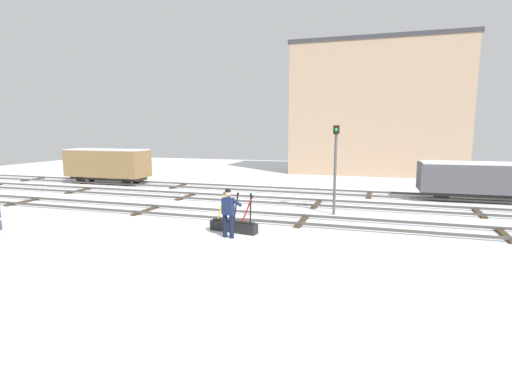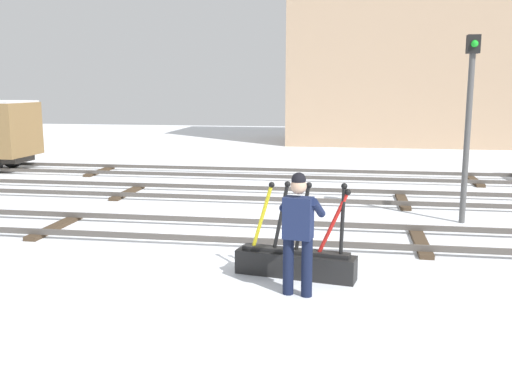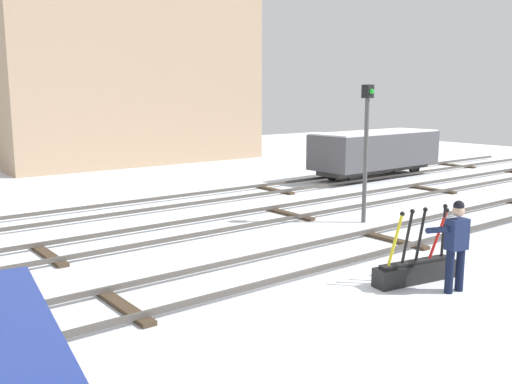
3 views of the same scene
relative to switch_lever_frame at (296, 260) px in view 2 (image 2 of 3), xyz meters
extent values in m
plane|color=silver|center=(-1.48, 2.14, -0.25)|extent=(60.00, 60.00, 0.00)
cube|color=#4C4742|center=(-1.48, 1.42, -0.12)|extent=(44.00, 0.07, 0.10)
cube|color=#4C4742|center=(-1.48, 2.86, -0.12)|extent=(44.00, 0.07, 0.10)
cube|color=#423323|center=(-5.00, 2.14, -0.21)|extent=(0.24, 1.94, 0.08)
cube|color=#423323|center=(2.04, 2.14, -0.21)|extent=(0.24, 1.94, 0.08)
cube|color=#4C4742|center=(-1.48, 5.24, -0.12)|extent=(44.00, 0.07, 0.10)
cube|color=#4C4742|center=(-1.48, 6.68, -0.12)|extent=(44.00, 0.07, 0.10)
cube|color=#423323|center=(-5.00, 5.96, -0.21)|extent=(0.24, 1.94, 0.08)
cube|color=#423323|center=(2.04, 5.96, -0.21)|extent=(0.24, 1.94, 0.08)
cube|color=#4C4742|center=(-1.48, 8.72, -0.12)|extent=(44.00, 0.07, 0.10)
cube|color=#4C4742|center=(-1.48, 10.16, -0.12)|extent=(44.00, 0.07, 0.10)
cube|color=#423323|center=(-7.35, 9.44, -0.21)|extent=(0.24, 1.94, 0.08)
cube|color=#423323|center=(4.39, 9.44, -0.21)|extent=(0.24, 1.94, 0.08)
cube|color=black|center=(-0.01, 0.00, -0.07)|extent=(1.84, 0.67, 0.36)
cube|color=black|center=(-0.01, 0.00, 0.14)|extent=(1.63, 0.49, 0.06)
cylinder|color=yellow|center=(-0.53, 0.10, 0.61)|extent=(0.36, 0.12, 1.02)
sphere|color=black|center=(-0.38, 0.07, 1.11)|extent=(0.09, 0.09, 0.09)
cylinder|color=black|center=(-0.24, 0.04, 0.62)|extent=(0.27, 0.10, 1.04)
sphere|color=black|center=(-0.14, 0.03, 1.14)|extent=(0.09, 0.09, 0.09)
cylinder|color=black|center=(0.08, -0.02, 0.62)|extent=(0.25, 0.10, 1.04)
sphere|color=black|center=(0.18, -0.03, 1.14)|extent=(0.09, 0.09, 0.09)
cylinder|color=red|center=(0.53, -0.10, 0.59)|extent=(0.47, 0.14, 0.99)
sphere|color=black|center=(0.73, -0.13, 1.07)|extent=(0.09, 0.09, 0.09)
cylinder|color=black|center=(0.67, -0.12, 0.63)|extent=(0.09, 0.07, 1.05)
sphere|color=black|center=(0.68, -0.12, 1.16)|extent=(0.09, 0.09, 0.09)
cylinder|color=#111831|center=(-0.04, -0.75, 0.14)|extent=(0.15, 0.15, 0.79)
cylinder|color=#111831|center=(0.22, -0.80, 0.14)|extent=(0.15, 0.15, 0.79)
cube|color=#192347|center=(0.09, -0.78, 0.82)|extent=(0.42, 0.30, 0.56)
sphere|color=tan|center=(0.09, -0.78, 1.25)|extent=(0.22, 0.22, 0.22)
sphere|color=black|center=(0.09, -0.78, 1.34)|extent=(0.19, 0.19, 0.19)
cylinder|color=#192347|center=(-0.07, -0.49, 0.87)|extent=(0.20, 0.55, 0.25)
cylinder|color=#192347|center=(0.34, -0.59, 0.93)|extent=(0.20, 0.53, 0.35)
cylinder|color=#4C4C4C|center=(3.08, 4.01, 1.46)|extent=(0.12, 0.12, 3.43)
cube|color=black|center=(3.08, 4.01, 3.36)|extent=(0.24, 0.24, 0.36)
sphere|color=green|center=(3.08, 3.88, 3.36)|extent=(0.14, 0.14, 0.14)
cube|color=tan|center=(4.39, 21.74, 4.85)|extent=(13.36, 6.18, 10.20)
cylinder|color=black|center=(-10.78, 9.98, 0.10)|extent=(0.70, 0.10, 0.70)
camera|label=1|loc=(4.89, -12.94, 3.37)|focal=27.88mm
camera|label=2|loc=(0.75, -8.28, 2.55)|focal=40.75mm
camera|label=3|loc=(-8.72, -6.26, 3.29)|focal=39.46mm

